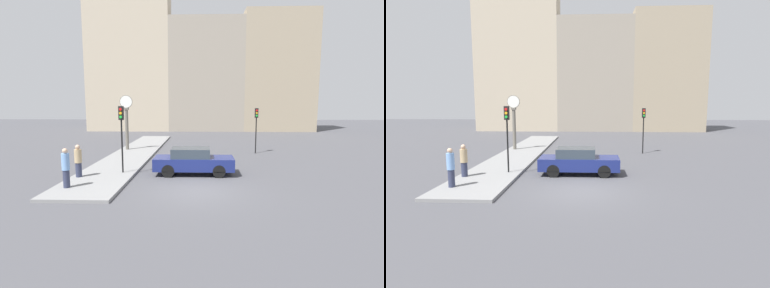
# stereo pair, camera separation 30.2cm
# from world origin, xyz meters

# --- Properties ---
(ground_plane) EXTENTS (120.00, 120.00, 0.00)m
(ground_plane) POSITION_xyz_m (0.00, 0.00, 0.00)
(ground_plane) COLOR #47474C
(sidewalk_corner) EXTENTS (3.22, 23.61, 0.15)m
(sidewalk_corner) POSITION_xyz_m (-5.13, 9.81, 0.08)
(sidewalk_corner) COLOR gray
(sidewalk_corner) RESTS_ON ground_plane
(building_row) EXTENTS (32.54, 5.00, 19.27)m
(building_row) POSITION_xyz_m (-0.54, 31.18, 8.76)
(building_row) COLOR #B7A88E
(building_row) RESTS_ON ground_plane
(sedan_car) EXTENTS (4.49, 1.73, 1.53)m
(sedan_car) POSITION_xyz_m (-0.26, 3.20, 0.77)
(sedan_car) COLOR navy
(sedan_car) RESTS_ON ground_plane
(traffic_light_near) EXTENTS (0.26, 0.24, 3.72)m
(traffic_light_near) POSITION_xyz_m (-4.23, 2.91, 2.82)
(traffic_light_near) COLOR black
(traffic_light_near) RESTS_ON sidewalk_corner
(traffic_light_far) EXTENTS (0.26, 0.24, 3.63)m
(traffic_light_far) POSITION_xyz_m (4.58, 10.56, 2.61)
(traffic_light_far) COLOR black
(traffic_light_far) RESTS_ON ground_plane
(street_clock) EXTENTS (1.06, 0.36, 4.53)m
(street_clock) POSITION_xyz_m (-6.07, 11.34, 2.53)
(street_clock) COLOR #666056
(street_clock) RESTS_ON sidewalk_corner
(pedestrian_tan_coat) EXTENTS (0.37, 0.37, 1.73)m
(pedestrian_tan_coat) POSITION_xyz_m (-6.29, 1.80, 1.01)
(pedestrian_tan_coat) COLOR #2D334C
(pedestrian_tan_coat) RESTS_ON sidewalk_corner
(pedestrian_blue_stripe) EXTENTS (0.35, 0.35, 1.84)m
(pedestrian_blue_stripe) POSITION_xyz_m (-6.03, -0.22, 1.08)
(pedestrian_blue_stripe) COLOR #2D334C
(pedestrian_blue_stripe) RESTS_ON sidewalk_corner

